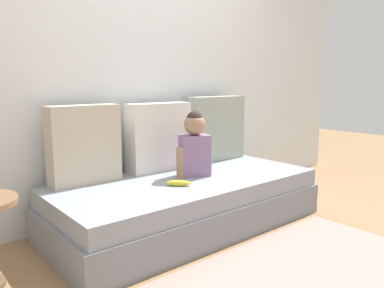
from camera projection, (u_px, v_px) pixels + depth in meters
name	position (u px, v px, depth m)	size (l,w,h in m)	color
ground_plane	(187.00, 225.00, 2.82)	(12.00, 12.00, 0.00)	#93704C
back_wall	(141.00, 55.00, 3.05)	(5.21, 0.10, 2.56)	silver
couch	(187.00, 202.00, 2.79)	(2.01, 0.91, 0.36)	gray
throw_pillow_left	(84.00, 145.00, 2.59)	(0.49, 0.16, 0.54)	#C1B29E
throw_pillow_center	(159.00, 137.00, 2.99)	(0.53, 0.16, 0.53)	silver
throw_pillow_right	(216.00, 128.00, 3.38)	(0.56, 0.16, 0.57)	#99A393
toddler	(195.00, 144.00, 2.80)	(0.33, 0.20, 0.49)	gray
banana	(179.00, 183.00, 2.55)	(0.17, 0.04, 0.04)	yellow
floor_rug	(303.00, 278.00, 2.06)	(1.81, 1.00, 0.01)	tan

